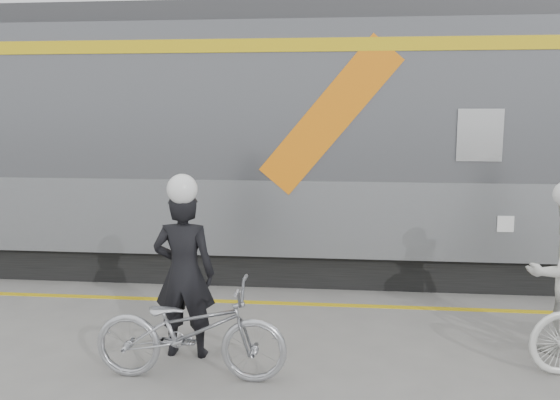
# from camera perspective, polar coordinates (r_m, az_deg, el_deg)

# --- Properties ---
(ground) EXTENTS (90.00, 90.00, 0.00)m
(ground) POSITION_cam_1_polar(r_m,az_deg,el_deg) (6.07, 4.66, -16.62)
(ground) COLOR slate
(ground) RESTS_ON ground
(train) EXTENTS (24.00, 3.17, 4.10)m
(train) POSITION_cam_1_polar(r_m,az_deg,el_deg) (9.83, 15.61, 5.28)
(train) COLOR black
(train) RESTS_ON ground
(safety_strip) EXTENTS (24.00, 0.12, 0.01)m
(safety_strip) POSITION_cam_1_polar(r_m,az_deg,el_deg) (8.07, 5.02, -10.03)
(safety_strip) COLOR gold
(safety_strip) RESTS_ON ground
(man) EXTENTS (0.65, 0.43, 1.78)m
(man) POSITION_cam_1_polar(r_m,az_deg,el_deg) (6.33, -9.21, -7.01)
(man) COLOR black
(man) RESTS_ON ground
(bicycle_left) EXTENTS (1.87, 0.67, 0.98)m
(bicycle_left) POSITION_cam_1_polar(r_m,az_deg,el_deg) (5.90, -8.61, -12.29)
(bicycle_left) COLOR #A1A2A8
(bicycle_left) RESTS_ON ground
(helmet_man) EXTENTS (0.31, 0.31, 0.31)m
(helmet_man) POSITION_cam_1_polar(r_m,az_deg,el_deg) (6.13, -9.45, 2.44)
(helmet_man) COLOR white
(helmet_man) RESTS_ON man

